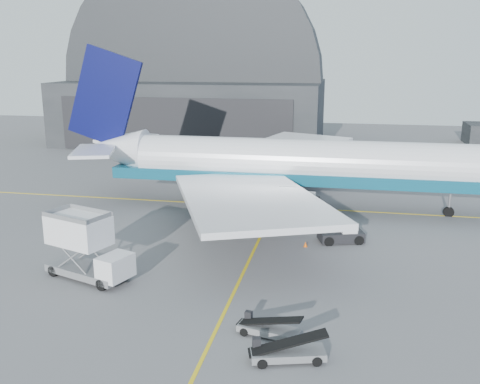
% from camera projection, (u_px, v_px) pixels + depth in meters
% --- Properties ---
extents(ground, '(200.00, 200.00, 0.00)m').
position_uv_depth(ground, '(242.00, 275.00, 42.68)').
color(ground, '#565659').
rests_on(ground, ground).
extents(taxi_lines, '(80.00, 42.12, 0.02)m').
position_uv_depth(taxi_lines, '(265.00, 226.00, 54.72)').
color(taxi_lines, yellow).
rests_on(taxi_lines, ground).
extents(hangar, '(50.00, 28.30, 28.00)m').
position_uv_depth(hangar, '(195.00, 93.00, 106.09)').
color(hangar, black).
rests_on(hangar, ground).
extents(airliner, '(52.36, 50.77, 18.37)m').
position_uv_depth(airliner, '(286.00, 164.00, 60.15)').
color(airliner, white).
rests_on(airliner, ground).
extents(catering_truck, '(7.73, 4.94, 4.99)m').
position_uv_depth(catering_truck, '(86.00, 247.00, 41.54)').
color(catering_truck, slate).
rests_on(catering_truck, ground).
extents(pushback_tug, '(4.53, 3.37, 1.87)m').
position_uv_depth(pushback_tug, '(342.00, 234.00, 50.15)').
color(pushback_tug, black).
rests_on(pushback_tug, ground).
extents(belt_loader_a, '(4.65, 2.54, 1.74)m').
position_uv_depth(belt_loader_a, '(287.00, 352.00, 30.63)').
color(belt_loader_a, slate).
rests_on(belt_loader_a, ground).
extents(belt_loader_b, '(4.30, 2.19, 1.60)m').
position_uv_depth(belt_loader_b, '(269.00, 328.00, 33.34)').
color(belt_loader_b, slate).
rests_on(belt_loader_b, ground).
extents(traffic_cone, '(0.33, 0.33, 0.48)m').
position_uv_depth(traffic_cone, '(305.00, 244.00, 48.86)').
color(traffic_cone, '#DF5507').
rests_on(traffic_cone, ground).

